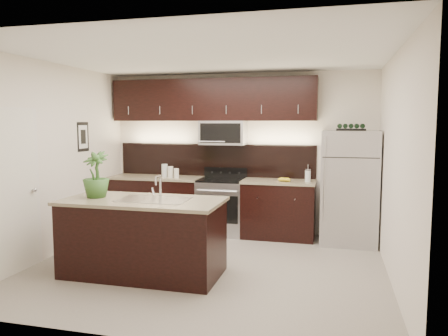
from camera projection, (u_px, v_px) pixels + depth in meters
The scene contains 12 objects.
ground at pixel (208, 267), 5.70m from camera, with size 4.50×4.50×0.00m, color gray.
room_walls at pixel (198, 137), 5.51m from camera, with size 4.52×4.02×2.71m.
counter_run at pixel (210, 206), 7.39m from camera, with size 3.51×0.65×0.94m.
upper_fixtures at pixel (213, 107), 7.35m from camera, with size 3.49×0.40×1.66m.
island at pixel (143, 237), 5.37m from camera, with size 1.96×0.96×0.94m.
sink_faucet at pixel (154, 198), 5.29m from camera, with size 0.84×0.50×0.28m.
refrigerator at pixel (349, 187), 6.73m from camera, with size 0.84×0.76×1.75m, color #B2B2B7.
wine_rack at pixel (351, 127), 6.64m from camera, with size 0.43×0.27×0.10m.
plant at pixel (96, 174), 5.44m from camera, with size 0.32×0.32×0.58m, color #346127.
canisters at pixel (169, 172), 7.43m from camera, with size 0.33×0.16×0.23m.
french_press at pixel (308, 175), 6.88m from camera, with size 0.09×0.09×0.27m.
bananas at pixel (282, 179), 6.96m from camera, with size 0.21×0.16×0.06m, color yellow.
Camera 1 is at (1.57, -5.31, 1.88)m, focal length 35.00 mm.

